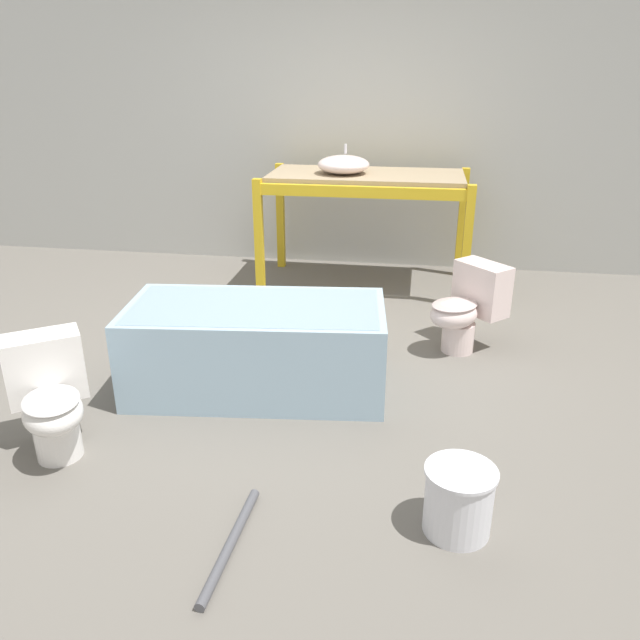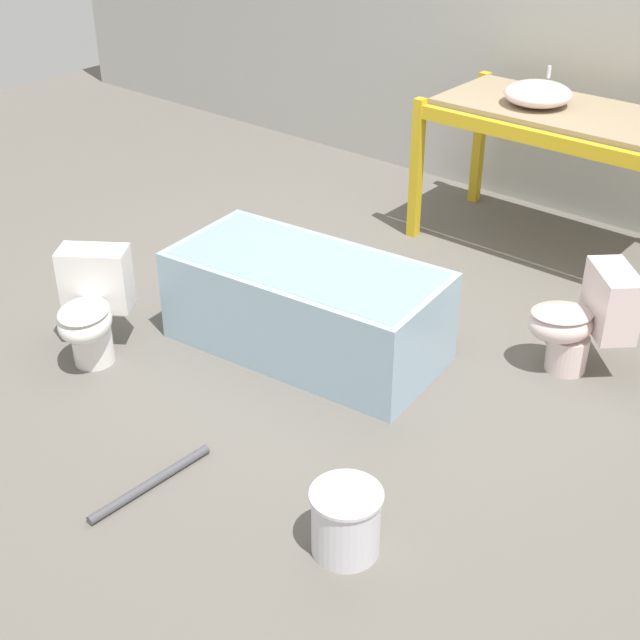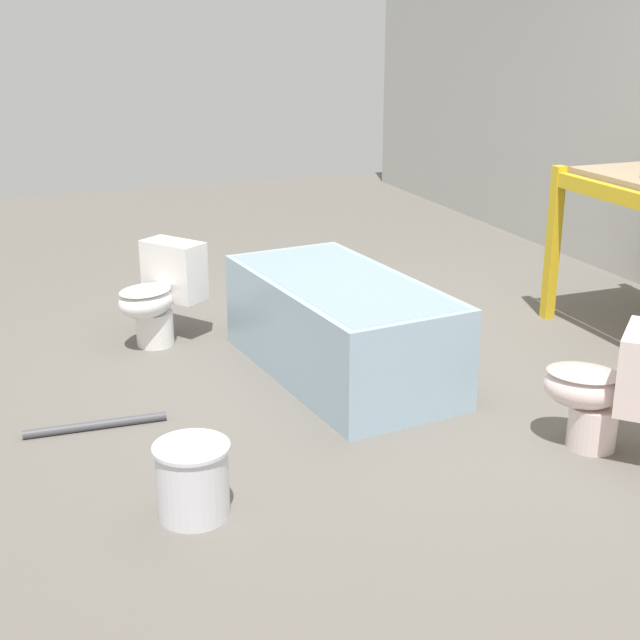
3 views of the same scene
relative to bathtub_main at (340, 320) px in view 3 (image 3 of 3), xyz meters
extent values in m
plane|color=#666059|center=(0.06, 0.43, -0.31)|extent=(12.00, 12.00, 0.00)
cube|color=gold|center=(-0.40, 1.65, 0.19)|extent=(0.07, 0.07, 1.01)
cube|color=#99B7CC|center=(0.00, 0.00, -0.04)|extent=(1.61, 0.90, 0.54)
cube|color=#829CAD|center=(0.00, 0.00, 0.12)|extent=(1.52, 0.81, 0.23)
cylinder|color=silver|center=(1.25, 0.75, -0.21)|extent=(0.23, 0.23, 0.21)
ellipsoid|color=silver|center=(1.21, 0.71, -0.02)|extent=(0.45, 0.45, 0.20)
ellipsoid|color=#BBA7A3|center=(1.21, 0.71, 0.05)|extent=(0.43, 0.43, 0.03)
cylinder|color=white|center=(-0.83, -0.88, -0.21)|extent=(0.23, 0.23, 0.21)
ellipsoid|color=white|center=(-0.79, -0.93, -0.02)|extent=(0.44, 0.46, 0.20)
ellipsoid|color=beige|center=(-0.79, -0.93, 0.05)|extent=(0.42, 0.43, 0.03)
cube|color=white|center=(-0.94, -0.72, 0.11)|extent=(0.42, 0.38, 0.36)
cylinder|color=silver|center=(1.17, -1.12, -0.16)|extent=(0.29, 0.29, 0.31)
cylinder|color=silver|center=(1.17, -1.12, -0.01)|extent=(0.31, 0.31, 0.02)
cylinder|color=#4C4C51|center=(0.23, -1.38, -0.29)|extent=(0.08, 0.68, 0.04)
camera|label=1|loc=(0.93, -3.34, 1.57)|focal=35.00mm
camera|label=2|loc=(2.85, -3.31, 2.45)|focal=50.00mm
camera|label=3|loc=(4.28, -1.78, 1.61)|focal=50.00mm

